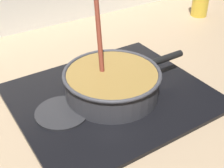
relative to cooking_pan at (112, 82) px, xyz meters
The scene contains 5 objects.
ground 0.20m from the cooking_pan, 112.87° to the right, with size 2.40×1.60×0.04m, color #9E8466.
hob_plate 0.05m from the cooking_pan, 162.58° to the right, with size 0.56×0.48×0.01m, color black.
burner_ring 0.04m from the cooking_pan, 162.58° to the right, with size 0.16×0.16×0.01m, color #592D0C.
spare_burner 0.17m from the cooking_pan, behind, with size 0.15×0.15×0.01m, color #262628.
cooking_pan is the anchor object (origin of this frame).
Camera 1 is at (-0.33, -0.45, 0.54)m, focal length 48.90 mm.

